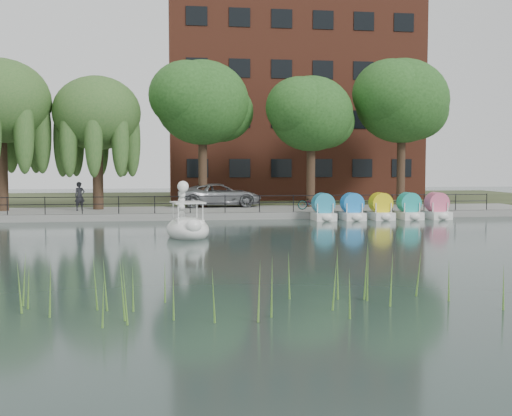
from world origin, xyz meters
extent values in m
plane|color=#2E3E3B|center=(0.00, 0.00, 0.00)|extent=(120.00, 120.00, 0.00)
cube|color=gray|center=(0.00, 16.00, 0.20)|extent=(40.00, 6.00, 0.40)
cube|color=gray|center=(0.00, 13.05, 0.20)|extent=(40.00, 0.25, 0.40)
cube|color=#47512D|center=(0.00, 30.00, 0.18)|extent=(60.00, 22.00, 0.36)
cylinder|color=black|center=(0.00, 13.25, 1.35)|extent=(32.00, 0.04, 0.04)
cylinder|color=black|center=(0.00, 13.25, 0.95)|extent=(32.00, 0.04, 0.04)
cylinder|color=black|center=(0.00, 13.25, 0.90)|extent=(0.05, 0.05, 1.00)
cube|color=#4C1E16|center=(7.00, 30.00, 9.36)|extent=(20.00, 10.00, 18.00)
cylinder|color=#473323|center=(-13.00, 16.50, 2.50)|extent=(0.60, 0.60, 4.20)
ellipsoid|color=#4E6F32|center=(-13.00, 16.50, 6.91)|extent=(5.88, 5.88, 5.00)
cylinder|color=#473323|center=(-7.50, 17.00, 2.30)|extent=(0.60, 0.60, 3.80)
ellipsoid|color=#4E6F32|center=(-7.50, 17.00, 6.29)|extent=(5.32, 5.32, 4.52)
cylinder|color=#473323|center=(-1.00, 18.00, 2.65)|extent=(0.60, 0.60, 4.50)
ellipsoid|color=#38712B|center=(-1.00, 18.00, 7.10)|extent=(6.00, 6.00, 5.10)
cylinder|color=#473323|center=(6.00, 17.50, 2.42)|extent=(0.60, 0.60, 4.05)
ellipsoid|color=#38712B|center=(6.00, 17.50, 6.43)|extent=(5.40, 5.40, 4.59)
cylinder|color=#473323|center=(12.50, 18.50, 2.76)|extent=(0.60, 0.60, 4.72)
ellipsoid|color=#38712B|center=(12.50, 18.50, 7.44)|extent=(6.30, 6.30, 5.36)
imported|color=gray|center=(0.12, 18.36, 1.27)|extent=(3.26, 6.41, 1.74)
imported|color=gray|center=(5.48, 14.92, 0.90)|extent=(0.95, 1.81, 1.00)
imported|color=black|center=(-8.47, 15.96, 1.39)|extent=(0.86, 0.77, 1.98)
ellipsoid|color=white|center=(-2.43, 4.73, 0.32)|extent=(2.28, 3.15, 0.64)
cube|color=white|center=(-2.41, 4.62, 0.64)|extent=(1.38, 1.46, 0.32)
cube|color=white|center=(-2.42, 4.68, 1.53)|extent=(1.56, 1.65, 0.06)
ellipsoid|color=white|center=(-2.22, 3.52, 0.59)|extent=(0.75, 0.63, 0.60)
sphere|color=white|center=(-2.59, 5.67, 2.19)|extent=(0.51, 0.51, 0.51)
cone|color=black|center=(-2.65, 6.01, 2.15)|extent=(0.26, 0.31, 0.21)
cylinder|color=yellow|center=(-2.62, 5.86, 2.17)|extent=(0.29, 0.15, 0.28)
cube|color=white|center=(5.50, 12.01, 0.22)|extent=(1.15, 1.70, 0.44)
cylinder|color=teal|center=(5.50, 12.11, 0.95)|extent=(0.90, 1.20, 0.90)
cube|color=white|center=(7.20, 12.01, 0.22)|extent=(1.15, 1.70, 0.44)
cylinder|color=#1E84E2|center=(7.20, 12.11, 0.95)|extent=(0.90, 1.20, 0.90)
cube|color=white|center=(8.90, 12.01, 0.22)|extent=(1.15, 1.70, 0.44)
cylinder|color=yellow|center=(8.90, 12.11, 0.95)|extent=(0.90, 1.20, 0.90)
cube|color=white|center=(10.60, 12.01, 0.22)|extent=(1.15, 1.70, 0.44)
cylinder|color=teal|center=(10.60, 12.11, 0.95)|extent=(0.90, 1.20, 0.90)
cube|color=white|center=(12.30, 12.01, 0.22)|extent=(1.15, 1.70, 0.44)
cylinder|color=#E15E85|center=(12.30, 12.11, 0.95)|extent=(0.90, 1.20, 0.90)
camera|label=1|loc=(-3.34, -23.38, 3.23)|focal=45.00mm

